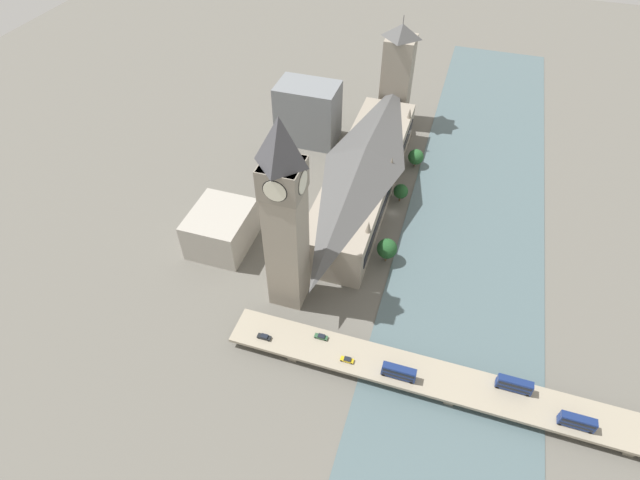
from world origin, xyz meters
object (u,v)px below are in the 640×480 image
at_px(victoria_tower, 397,76).
at_px(car_northbound_lead, 347,360).
at_px(clock_tower, 285,214).
at_px(car_southbound_mid, 264,337).
at_px(road_bridge, 452,384).
at_px(double_decker_bus_lead, 514,384).
at_px(parliament_hall, 364,172).
at_px(car_northbound_mid, 321,337).
at_px(double_decker_bus_mid, 577,421).
at_px(double_decker_bus_rear, 399,372).

height_order(victoria_tower, car_northbound_lead, victoria_tower).
height_order(clock_tower, car_southbound_mid, clock_tower).
bearing_deg(victoria_tower, road_bridge, 108.43).
height_order(victoria_tower, double_decker_bus_lead, victoria_tower).
distance_m(double_decker_bus_lead, car_northbound_lead, 51.65).
xyz_separation_m(victoria_tower, road_bridge, (-50.32, 151.03, -22.72)).
xyz_separation_m(parliament_hall, car_northbound_mid, (-6.20, 82.01, -7.79)).
xyz_separation_m(double_decker_bus_mid, car_northbound_lead, (69.10, -0.73, -1.97)).
bearing_deg(parliament_hall, car_northbound_mid, 94.32).
relative_size(victoria_tower, road_bridge, 0.38).
distance_m(victoria_tower, car_southbound_mid, 155.54).
bearing_deg(car_southbound_mid, car_northbound_mid, -162.22).
bearing_deg(clock_tower, parliament_hall, -100.05).
xyz_separation_m(victoria_tower, double_decker_bus_mid, (-85.99, 154.38, -19.21)).
bearing_deg(double_decker_bus_rear, car_northbound_mid, -13.24).
distance_m(parliament_hall, victoria_tower, 67.14).
bearing_deg(double_decker_bus_mid, double_decker_bus_lead, -20.30).
height_order(victoria_tower, double_decker_bus_mid, victoria_tower).
bearing_deg(double_decker_bus_mid, car_southbound_mid, -0.44).
height_order(car_northbound_mid, car_southbound_mid, car_northbound_mid).
bearing_deg(double_decker_bus_rear, road_bridge, -169.06).
height_order(parliament_hall, double_decker_bus_mid, parliament_hall).
relative_size(victoria_tower, car_northbound_lead, 12.98).
bearing_deg(car_northbound_mid, road_bridge, 175.81).
bearing_deg(road_bridge, clock_tower, -18.58).
bearing_deg(double_decker_bus_rear, victoria_tower, -77.69).
height_order(double_decker_bus_mid, car_northbound_mid, double_decker_bus_mid).
distance_m(clock_tower, double_decker_bus_lead, 88.04).
bearing_deg(double_decker_bus_lead, road_bridge, 10.31).
height_order(double_decker_bus_lead, car_northbound_mid, double_decker_bus_lead).
relative_size(victoria_tower, double_decker_bus_mid, 5.58).
xyz_separation_m(double_decker_bus_lead, double_decker_bus_rear, (34.51, 6.47, 0.02)).
distance_m(road_bridge, car_northbound_mid, 44.22).
bearing_deg(car_southbound_mid, double_decker_bus_lead, -175.82).
relative_size(clock_tower, victoria_tower, 1.34).
height_order(double_decker_bus_rear, car_northbound_mid, double_decker_bus_rear).
height_order(road_bridge, car_northbound_lead, car_northbound_lead).
xyz_separation_m(clock_tower, car_northbound_lead, (-28.27, 23.36, -35.52)).
bearing_deg(car_southbound_mid, victoria_tower, -94.44).
height_order(parliament_hall, road_bridge, parliament_hall).
bearing_deg(car_northbound_lead, road_bridge, -175.52).
bearing_deg(parliament_hall, victoria_tower, -89.95).
bearing_deg(car_northbound_lead, double_decker_bus_rear, 177.94).
bearing_deg(road_bridge, double_decker_bus_mid, 174.64).
distance_m(clock_tower, road_bridge, 74.91).
bearing_deg(road_bridge, car_southbound_mid, 2.40).
distance_m(double_decker_bus_rear, car_southbound_mid, 45.62).
height_order(car_northbound_lead, car_northbound_mid, car_northbound_mid).
height_order(double_decker_bus_rear, car_northbound_lead, double_decker_bus_rear).
xyz_separation_m(parliament_hall, clock_tower, (11.44, 64.50, 27.73)).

